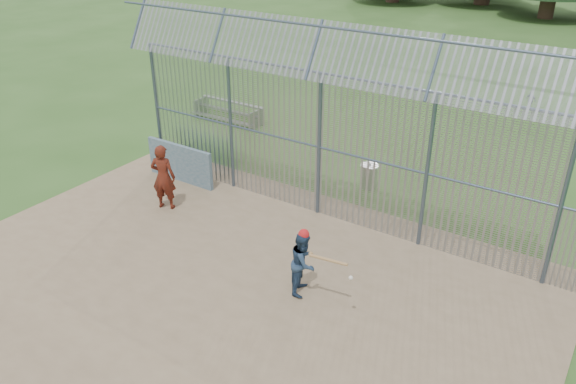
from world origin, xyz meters
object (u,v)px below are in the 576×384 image
Objects in this scene: trash_can at (369,176)px; bleacher at (228,111)px; onlooker at (163,177)px; dugout_wall at (180,163)px; batter at (303,263)px.

trash_can is 0.27× the size of bleacher.
dugout_wall is at bearing -82.69° from onlooker.
trash_can is 7.65m from bleacher.
batter is 11.43m from bleacher.
dugout_wall is 1.31× the size of onlooker.
trash_can is at bearing -17.07° from bleacher.
batter is at bearing -23.36° from dugout_wall.
trash_can is (4.24, 4.37, -0.60)m from onlooker.
onlooker reaches higher than trash_can.
trash_can is (-1.09, 5.51, -0.38)m from batter.
onlooker is (-5.33, 1.14, 0.21)m from batter.
bleacher is (-3.07, 6.62, -0.57)m from onlooker.
batter is at bearing 146.44° from onlooker.
dugout_wall is 1.68× the size of batter.
batter is at bearing -42.72° from bleacher.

